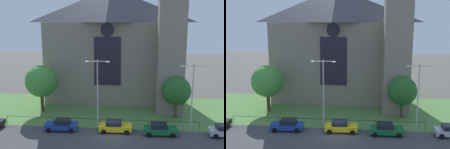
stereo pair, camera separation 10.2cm
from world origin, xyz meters
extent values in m
plane|color=#56544C|center=(0.00, 10.00, 0.00)|extent=(160.00, 160.00, 0.00)
cube|color=#424244|center=(0.00, -2.00, 0.00)|extent=(120.00, 8.00, 0.01)
cube|color=#517F3D|center=(0.00, 8.00, 0.00)|extent=(120.00, 20.00, 0.01)
cube|color=gray|center=(-1.88, 17.82, 7.00)|extent=(22.00, 12.00, 14.00)
pyramid|color=#47444C|center=(-1.88, 17.82, 17.00)|extent=(22.00, 12.00, 6.00)
cube|color=black|center=(-1.88, 11.77, 7.70)|extent=(4.40, 0.16, 8.00)
cylinder|color=black|center=(-1.88, 11.77, 12.80)|extent=(2.20, 0.15, 2.20)
cube|color=gray|center=(8.12, 9.82, 9.00)|extent=(4.00, 4.00, 18.00)
cylinder|color=black|center=(-1.88, 2.50, 1.10)|extent=(26.44, 0.05, 0.05)
cylinder|color=black|center=(-15.10, 2.50, 0.55)|extent=(0.07, 0.07, 1.10)
cylinder|color=black|center=(-8.49, 2.50, 0.55)|extent=(0.07, 0.07, 1.10)
cylinder|color=black|center=(-1.88, 2.50, 0.55)|extent=(0.06, 0.07, 1.10)
cylinder|color=black|center=(4.73, 2.50, 0.55)|extent=(0.06, 0.07, 1.10)
cylinder|color=black|center=(11.34, 2.50, 0.55)|extent=(0.07, 0.07, 1.10)
cylinder|color=#4C3823|center=(8.82, 7.08, 1.29)|extent=(0.38, 0.38, 2.58)
sphere|color=#235B23|center=(8.82, 7.08, 4.18)|extent=(4.28, 4.28, 4.28)
cylinder|color=#423021|center=(-11.97, 8.20, 1.52)|extent=(0.53, 0.53, 3.04)
sphere|color=#428C38|center=(-11.97, 8.20, 4.91)|extent=(5.01, 5.01, 5.01)
cylinder|color=#B2B2B7|center=(-2.15, 2.40, 4.63)|extent=(0.16, 0.16, 9.26)
cylinder|color=#B2B2B7|center=(-2.85, 2.40, 9.06)|extent=(1.40, 0.10, 0.10)
cylinder|color=#B2B2B7|center=(-1.45, 2.40, 9.06)|extent=(1.40, 0.10, 0.10)
ellipsoid|color=white|center=(-3.55, 2.40, 9.01)|extent=(0.57, 0.26, 0.20)
ellipsoid|color=white|center=(-0.75, 2.40, 9.01)|extent=(0.57, 0.26, 0.20)
cylinder|color=#B2B2B7|center=(10.19, 2.40, 4.42)|extent=(0.16, 0.16, 8.83)
cylinder|color=#B2B2B7|center=(9.49, 2.40, 8.63)|extent=(1.40, 0.10, 0.10)
cylinder|color=#B2B2B7|center=(10.89, 2.40, 8.63)|extent=(1.40, 0.10, 0.10)
ellipsoid|color=white|center=(8.79, 2.40, 8.58)|extent=(0.57, 0.26, 0.20)
ellipsoid|color=white|center=(11.59, 2.40, 8.58)|extent=(0.57, 0.26, 0.20)
cylinder|color=black|center=(-15.57, 1.91, 0.32)|extent=(0.65, 0.24, 0.64)
cube|color=#1E3899|center=(-6.80, 0.84, 0.61)|extent=(4.27, 1.97, 0.70)
cube|color=black|center=(-6.60, 0.85, 1.23)|extent=(2.06, 1.68, 0.55)
cylinder|color=black|center=(-8.23, -0.12, 0.32)|extent=(0.65, 0.25, 0.64)
cylinder|color=black|center=(-8.30, 1.68, 0.32)|extent=(0.65, 0.25, 0.64)
cylinder|color=black|center=(-5.29, 0.00, 0.32)|extent=(0.65, 0.25, 0.64)
cylinder|color=black|center=(-5.37, 1.80, 0.32)|extent=(0.65, 0.25, 0.64)
cube|color=gold|center=(0.37, 1.01, 0.61)|extent=(4.25, 1.91, 0.70)
cube|color=black|center=(0.17, 1.01, 1.23)|extent=(2.04, 1.65, 0.55)
cylinder|color=black|center=(1.82, 1.95, 0.32)|extent=(0.65, 0.24, 0.64)
cylinder|color=black|center=(1.87, 0.15, 0.32)|extent=(0.65, 0.24, 0.64)
cylinder|color=black|center=(-1.12, 1.87, 0.32)|extent=(0.65, 0.24, 0.64)
cylinder|color=black|center=(-1.07, 0.07, 0.32)|extent=(0.65, 0.24, 0.64)
cube|color=#196033|center=(6.13, 0.64, 0.61)|extent=(4.23, 1.88, 0.70)
cube|color=black|center=(5.93, 0.63, 1.23)|extent=(2.03, 1.64, 0.55)
cylinder|color=black|center=(7.58, 1.56, 0.32)|extent=(0.64, 0.23, 0.64)
cylinder|color=black|center=(7.62, -0.24, 0.32)|extent=(0.64, 0.23, 0.64)
cylinder|color=black|center=(4.64, 1.51, 0.32)|extent=(0.64, 0.23, 0.64)
cylinder|color=black|center=(4.68, -0.29, 0.32)|extent=(0.64, 0.23, 0.64)
cylinder|color=black|center=(12.83, 1.79, 0.32)|extent=(0.64, 0.22, 0.64)
cylinder|color=black|center=(12.82, -0.01, 0.32)|extent=(0.64, 0.22, 0.64)
camera|label=1|loc=(3.09, -32.16, 14.20)|focal=43.48mm
camera|label=2|loc=(3.19, -32.15, 14.20)|focal=43.48mm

